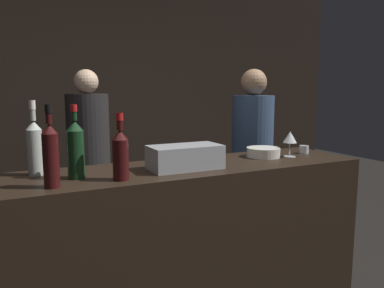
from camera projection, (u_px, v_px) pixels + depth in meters
The scene contains 12 objects.
wall_back_chalkboard at pixel (100, 97), 4.16m from camera, with size 6.40×0.06×2.80m.
bar_counter at pixel (194, 254), 2.19m from camera, with size 2.02×0.54×1.05m.
ice_bin_with_bottles at pixel (184, 156), 2.02m from camera, with size 0.39×0.20×0.13m.
bowl_white at pixel (263, 152), 2.39m from camera, with size 0.21×0.21×0.06m.
wine_glass at pixel (290, 138), 2.37m from camera, with size 0.09×0.09×0.16m.
candle_votive at pixel (304, 149), 2.52m from camera, with size 0.06×0.06×0.05m.
red_wine_bottle_black_foil at pixel (51, 154), 1.62m from camera, with size 0.07×0.07×0.36m.
red_wine_bottle_tall at pixel (120, 153), 1.76m from camera, with size 0.08×0.08×0.32m.
red_wine_bottle_burgundy at pixel (76, 148), 1.79m from camera, with size 0.08×0.08×0.36m.
white_wine_bottle at pixel (35, 145), 1.86m from camera, with size 0.07×0.07×0.37m.
person_in_hoodie at pixel (89, 154), 3.32m from camera, with size 0.37×0.37×1.65m.
person_blond_tee at pixel (252, 159), 3.07m from camera, with size 0.34×0.34×1.64m.
Camera 1 is at (-0.93, -1.58, 1.48)m, focal length 35.00 mm.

